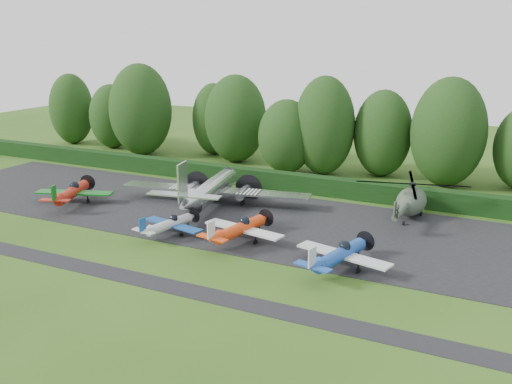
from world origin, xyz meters
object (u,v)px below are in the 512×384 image
at_px(light_plane_white, 169,224).
at_px(helicopter, 411,199).
at_px(light_plane_orange, 240,229).
at_px(light_plane_blue, 340,255).
at_px(transport_plane, 210,190).
at_px(light_plane_red, 72,192).

xyz_separation_m(light_plane_white, helicopter, (18.02, 14.35, 0.83)).
xyz_separation_m(light_plane_orange, light_plane_blue, (9.42, -1.93, 0.01)).
bearing_deg(transport_plane, light_plane_white, -72.68).
xyz_separation_m(transport_plane, light_plane_white, (1.03, -8.83, -0.79)).
bearing_deg(light_plane_white, light_plane_red, 155.18).
distance_m(light_plane_orange, helicopter, 17.61).
distance_m(light_plane_red, light_plane_blue, 30.45).
bearing_deg(light_plane_red, light_plane_blue, 11.58).
relative_size(transport_plane, light_plane_white, 3.05).
bearing_deg(light_plane_white, transport_plane, 85.12).
bearing_deg(transport_plane, light_plane_orange, -35.35).
bearing_deg(light_plane_blue, light_plane_white, 163.65).
distance_m(light_plane_blue, helicopter, 15.30).
xyz_separation_m(transport_plane, light_plane_red, (-13.33, -5.44, -0.50)).
xyz_separation_m(light_plane_red, light_plane_white, (14.36, -3.39, -0.29)).
height_order(transport_plane, light_plane_orange, transport_plane).
distance_m(light_plane_white, light_plane_blue, 15.83).
bearing_deg(helicopter, light_plane_orange, -132.38).
xyz_separation_m(light_plane_white, light_plane_orange, (6.39, 1.15, 0.21)).
relative_size(transport_plane, light_plane_blue, 2.49).
bearing_deg(light_plane_blue, light_plane_orange, 154.93).
bearing_deg(light_plane_orange, helicopter, 38.12).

